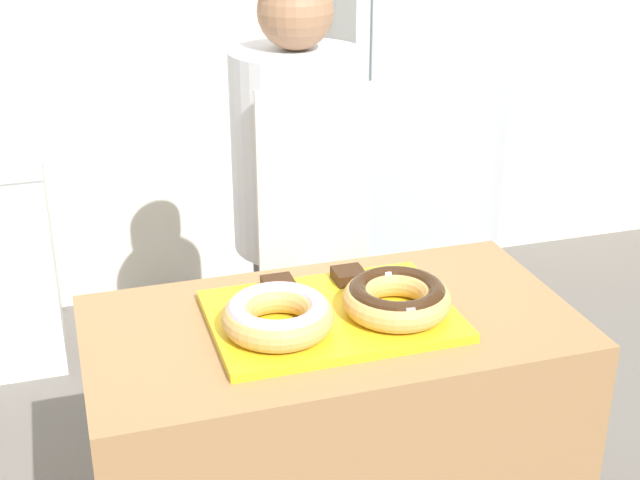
# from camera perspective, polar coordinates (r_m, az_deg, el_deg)

# --- Properties ---
(wall_back) EXTENTS (8.00, 0.06, 2.70)m
(wall_back) POSITION_cam_1_polar(r_m,az_deg,el_deg) (4.12, -8.66, 14.13)
(wall_back) COLOR silver
(wall_back) RESTS_ON ground_plane
(display_counter) EXTENTS (1.24, 0.66, 0.93)m
(display_counter) POSITION_cam_1_polar(r_m,az_deg,el_deg) (2.52, 0.69, -14.38)
(display_counter) COLOR #997047
(display_counter) RESTS_ON ground_plane
(serving_tray) EXTENTS (0.61, 0.43, 0.02)m
(serving_tray) POSITION_cam_1_polar(r_m,az_deg,el_deg) (2.26, 0.75, -4.88)
(serving_tray) COLOR yellow
(serving_tray) RESTS_ON display_counter
(donut_light_glaze) EXTENTS (0.27, 0.27, 0.08)m
(donut_light_glaze) POSITION_cam_1_polar(r_m,az_deg,el_deg) (2.15, -2.71, -4.78)
(donut_light_glaze) COLOR tan
(donut_light_glaze) RESTS_ON serving_tray
(donut_chocolate_glaze) EXTENTS (0.27, 0.27, 0.08)m
(donut_chocolate_glaze) POSITION_cam_1_polar(r_m,az_deg,el_deg) (2.24, 4.93, -3.66)
(donut_chocolate_glaze) COLOR tan
(donut_chocolate_glaze) RESTS_ON serving_tray
(brownie_back_left) EXTENTS (0.08, 0.08, 0.03)m
(brownie_back_left) POSITION_cam_1_polar(r_m,az_deg,el_deg) (2.36, -2.67, -2.90)
(brownie_back_left) COLOR #382111
(brownie_back_left) RESTS_ON serving_tray
(brownie_back_right) EXTENTS (0.08, 0.08, 0.03)m
(brownie_back_right) POSITION_cam_1_polar(r_m,az_deg,el_deg) (2.41, 1.85, -2.28)
(brownie_back_right) COLOR #382111
(brownie_back_right) RESTS_ON serving_tray
(baker_person) EXTENTS (0.41, 0.41, 1.74)m
(baker_person) POSITION_cam_1_polar(r_m,az_deg,el_deg) (2.87, -1.40, 1.01)
(baker_person) COLOR #4C4C51
(baker_person) RESTS_ON ground_plane
(beverage_fridge) EXTENTS (0.70, 0.65, 1.79)m
(beverage_fridge) POSITION_cam_1_polar(r_m,az_deg,el_deg) (4.10, 5.45, 7.73)
(beverage_fridge) COLOR #ADB2B7
(beverage_fridge) RESTS_ON ground_plane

